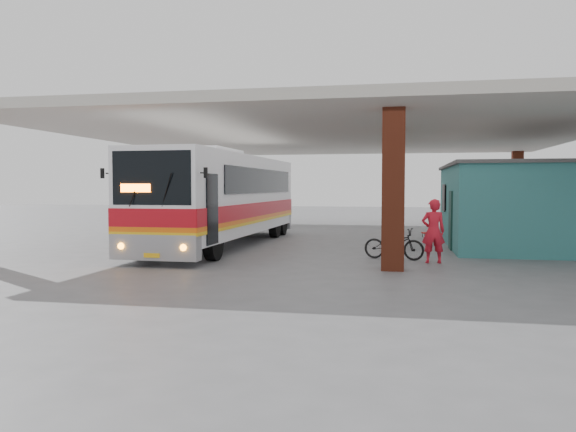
{
  "coord_description": "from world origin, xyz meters",
  "views": [
    {
      "loc": [
        3.17,
        -18.35,
        2.26
      ],
      "look_at": [
        -0.49,
        0.0,
        1.27
      ],
      "focal_mm": 35.0,
      "sensor_mm": 36.0,
      "label": 1
    }
  ],
  "objects_px": {
    "coach_bus": "(224,198)",
    "pedestrian": "(433,231)",
    "motorcycle": "(394,244)",
    "red_chair": "(429,230)"
  },
  "relations": [
    {
      "from": "coach_bus",
      "to": "pedestrian",
      "type": "bearing_deg",
      "value": -24.1
    },
    {
      "from": "coach_bus",
      "to": "motorcycle",
      "type": "relative_size",
      "value": 6.71
    },
    {
      "from": "motorcycle",
      "to": "red_chair",
      "type": "bearing_deg",
      "value": 2.8
    },
    {
      "from": "coach_bus",
      "to": "red_chair",
      "type": "xyz_separation_m",
      "value": [
        7.87,
        4.97,
        -1.47
      ]
    },
    {
      "from": "motorcycle",
      "to": "red_chair",
      "type": "height_order",
      "value": "motorcycle"
    },
    {
      "from": "coach_bus",
      "to": "red_chair",
      "type": "bearing_deg",
      "value": 33.3
    },
    {
      "from": "motorcycle",
      "to": "red_chair",
      "type": "relative_size",
      "value": 2.56
    },
    {
      "from": "coach_bus",
      "to": "motorcycle",
      "type": "distance_m",
      "value": 7.18
    },
    {
      "from": "pedestrian",
      "to": "red_chair",
      "type": "xyz_separation_m",
      "value": [
        0.31,
        8.52,
        -0.61
      ]
    },
    {
      "from": "red_chair",
      "to": "motorcycle",
      "type": "bearing_deg",
      "value": -117.94
    }
  ]
}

